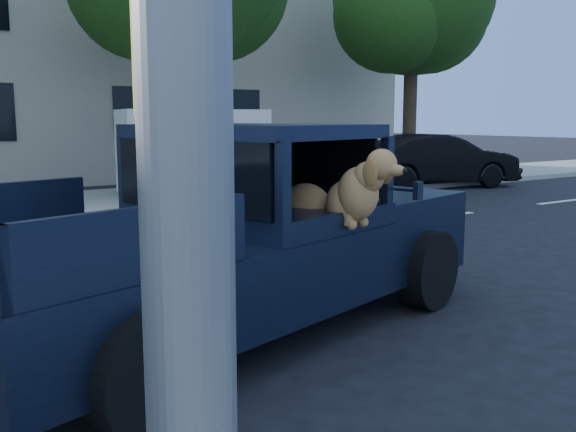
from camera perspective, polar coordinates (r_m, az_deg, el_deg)
name	(u,v)px	position (r m, az deg, el deg)	size (l,w,h in m)	color
ground	(146,328)	(6.53, -12.50, -9.73)	(120.00, 120.00, 0.00)	black
lane_stripes	(185,248)	(10.32, -9.17, -2.78)	(21.60, 0.14, 0.01)	silver
street_tree_right	(413,2)	(22.00, 11.06, 18.17)	(6.00, 5.20, 8.60)	#332619
building_main	(37,41)	(23.02, -21.44, 14.26)	(26.00, 6.00, 9.00)	#BBB29A
pickup_truck	(230,265)	(6.10, -5.22, -4.33)	(5.91, 3.61, 1.98)	black
mail_truck	(204,163)	(15.51, -7.47, 4.70)	(4.35, 2.69, 2.23)	silver
parked_sedan	(437,161)	(19.58, 13.10, 4.82)	(4.78, 1.67, 1.57)	black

